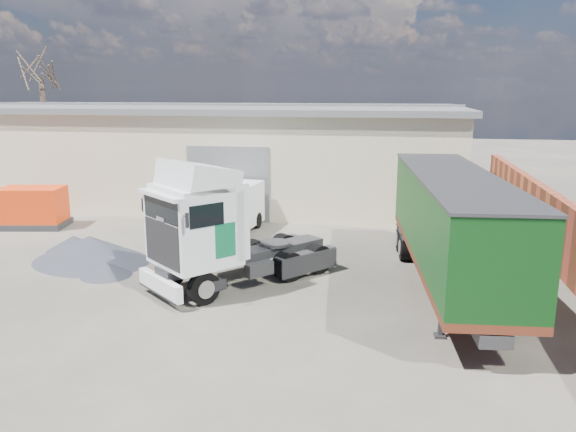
% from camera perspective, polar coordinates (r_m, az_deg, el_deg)
% --- Properties ---
extents(ground, '(120.00, 120.00, 0.00)m').
position_cam_1_polar(ground, '(17.52, -8.92, -8.19)').
color(ground, '#2A2722').
rests_on(ground, ground).
extents(warehouse, '(30.60, 12.60, 5.42)m').
position_cam_1_polar(warehouse, '(33.65, -9.77, 6.52)').
color(warehouse, beige).
rests_on(warehouse, ground).
extents(brick_boundary_wall, '(0.35, 26.00, 2.50)m').
position_cam_1_polar(brick_boundary_wall, '(22.75, 25.28, -1.10)').
color(brick_boundary_wall, brown).
rests_on(brick_boundary_wall, ground).
extents(bare_tree, '(4.00, 4.00, 9.60)m').
position_cam_1_polar(bare_tree, '(42.57, -23.92, 14.00)').
color(bare_tree, '#382B21').
rests_on(bare_tree, ground).
extents(tractor_unit, '(5.74, 6.17, 4.18)m').
position_cam_1_polar(tractor_unit, '(17.84, -7.26, -1.83)').
color(tractor_unit, black).
rests_on(tractor_unit, ground).
extents(box_trailer, '(3.38, 11.32, 3.71)m').
position_cam_1_polar(box_trailer, '(18.07, 16.26, -0.41)').
color(box_trailer, '#2D2D30').
rests_on(box_trailer, ground).
extents(panel_van, '(2.67, 5.35, 2.10)m').
position_cam_1_polar(panel_van, '(24.07, -6.94, 0.36)').
color(panel_van, black).
rests_on(panel_van, ground).
extents(orange_skip, '(3.24, 2.35, 1.84)m').
position_cam_1_polar(orange_skip, '(28.29, -24.49, 0.57)').
color(orange_skip, '#2D2D30').
rests_on(orange_skip, ground).
extents(gravel_heap, '(5.76, 5.76, 0.96)m').
position_cam_1_polar(gravel_heap, '(22.02, -19.54, -3.19)').
color(gravel_heap, black).
rests_on(gravel_heap, ground).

